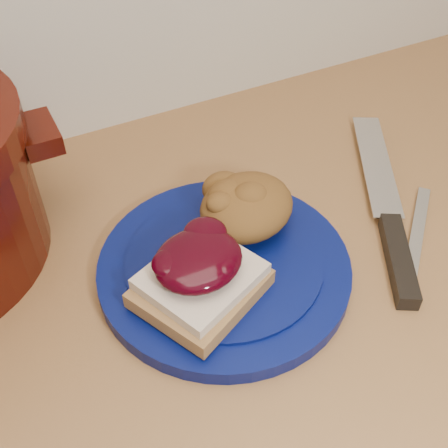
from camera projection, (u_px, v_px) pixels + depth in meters
name	position (u px, v px, depth m)	size (l,w,h in m)	color
plate	(224.00, 268.00, 0.58)	(0.26, 0.26, 0.02)	#050E4D
sandwich	(200.00, 275.00, 0.53)	(0.14, 0.14, 0.05)	olive
stuffing_mound	(247.00, 207.00, 0.59)	(0.11, 0.09, 0.05)	brown
chef_knife	(392.00, 230.00, 0.62)	(0.18, 0.29, 0.02)	black
butter_knife	(416.00, 239.00, 0.62)	(0.18, 0.01, 0.00)	silver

